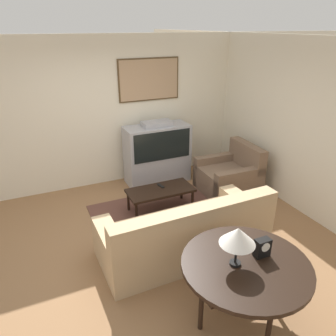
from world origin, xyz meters
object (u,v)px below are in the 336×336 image
object	(u,v)px
couch	(186,235)
coffee_table	(160,192)
console_table	(246,268)
armchair	(230,176)
tv	(157,153)
mantel_clock	(262,248)
table_lamp	(238,237)

from	to	relation	value
couch	coffee_table	world-z (taller)	couch
couch	console_table	bearing A→B (deg)	90.64
armchair	console_table	xyz separation A→B (m)	(-1.53, -2.49, 0.38)
tv	console_table	xyz separation A→B (m)	(-0.48, -3.41, 0.09)
armchair	coffee_table	xyz separation A→B (m)	(-1.43, -0.13, 0.06)
tv	coffee_table	distance (m)	1.15
console_table	mantel_clock	xyz separation A→B (m)	(0.21, 0.04, 0.16)
couch	armchair	bearing A→B (deg)	-141.50
tv	mantel_clock	world-z (taller)	tv
mantel_clock	coffee_table	bearing A→B (deg)	92.72
tv	coffee_table	bearing A→B (deg)	-110.16
coffee_table	console_table	bearing A→B (deg)	-92.33
coffee_table	table_lamp	world-z (taller)	table_lamp
couch	console_table	size ratio (longest dim) A/B	1.77
table_lamp	mantel_clock	xyz separation A→B (m)	(0.31, -0.00, -0.22)
coffee_table	console_table	size ratio (longest dim) A/B	0.85
tv	coffee_table	xyz separation A→B (m)	(-0.39, -1.06, -0.23)
armchair	tv	bearing A→B (deg)	-129.63
couch	mantel_clock	bearing A→B (deg)	100.76
tv	couch	bearing A→B (deg)	-103.20
coffee_table	tv	bearing A→B (deg)	69.84
coffee_table	console_table	world-z (taller)	console_table
couch	coffee_table	size ratio (longest dim) A/B	2.08
coffee_table	console_table	distance (m)	2.38
armchair	coffee_table	world-z (taller)	armchair
couch	table_lamp	size ratio (longest dim) A/B	5.44
mantel_clock	table_lamp	bearing A→B (deg)	179.82
tv	coffee_table	size ratio (longest dim) A/B	1.13
tv	couch	xyz separation A→B (m)	(-0.52, -2.23, -0.27)
couch	mantel_clock	distance (m)	1.29
coffee_table	table_lamp	xyz separation A→B (m)	(-0.20, -2.32, 0.70)
couch	coffee_table	bearing A→B (deg)	-97.67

